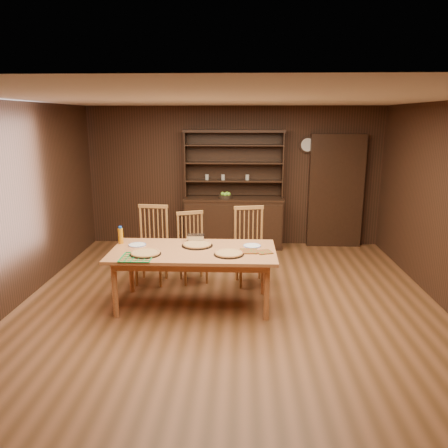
{
  "coord_description": "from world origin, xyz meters",
  "views": [
    {
      "loc": [
        0.15,
        -5.23,
        2.39
      ],
      "look_at": [
        -0.08,
        0.4,
        1.01
      ],
      "focal_mm": 35.0,
      "sensor_mm": 36.0,
      "label": 1
    }
  ],
  "objects_px": {
    "dining_table": "(193,255)",
    "chair_left": "(152,241)",
    "juice_bottle": "(121,235)",
    "china_hutch": "(234,216)",
    "chair_right": "(250,243)",
    "chair_center": "(192,244)"
  },
  "relations": [
    {
      "from": "chair_right",
      "to": "juice_bottle",
      "type": "xyz_separation_m",
      "value": [
        -1.73,
        -0.62,
        0.26
      ]
    },
    {
      "from": "chair_center",
      "to": "china_hutch",
      "type": "bearing_deg",
      "value": 51.04
    },
    {
      "from": "chair_left",
      "to": "chair_center",
      "type": "xyz_separation_m",
      "value": [
        0.58,
        0.05,
        -0.06
      ]
    },
    {
      "from": "dining_table",
      "to": "chair_center",
      "type": "distance_m",
      "value": 0.93
    },
    {
      "from": "china_hutch",
      "to": "chair_right",
      "type": "bearing_deg",
      "value": -81.41
    },
    {
      "from": "chair_left",
      "to": "dining_table",
      "type": "bearing_deg",
      "value": -45.53
    },
    {
      "from": "chair_left",
      "to": "chair_center",
      "type": "bearing_deg",
      "value": 10.04
    },
    {
      "from": "dining_table",
      "to": "chair_center",
      "type": "height_order",
      "value": "chair_center"
    },
    {
      "from": "dining_table",
      "to": "chair_left",
      "type": "height_order",
      "value": "chair_left"
    },
    {
      "from": "china_hutch",
      "to": "chair_left",
      "type": "distance_m",
      "value": 2.17
    },
    {
      "from": "chair_left",
      "to": "china_hutch",
      "type": "bearing_deg",
      "value": 62.68
    },
    {
      "from": "dining_table",
      "to": "chair_left",
      "type": "bearing_deg",
      "value": 129.27
    },
    {
      "from": "china_hutch",
      "to": "chair_right",
      "type": "distance_m",
      "value": 1.84
    },
    {
      "from": "dining_table",
      "to": "juice_bottle",
      "type": "distance_m",
      "value": 1.05
    },
    {
      "from": "dining_table",
      "to": "chair_center",
      "type": "xyz_separation_m",
      "value": [
        -0.12,
        0.91,
        -0.13
      ]
    },
    {
      "from": "chair_left",
      "to": "juice_bottle",
      "type": "distance_m",
      "value": 0.72
    },
    {
      "from": "dining_table",
      "to": "juice_bottle",
      "type": "relative_size",
      "value": 8.86
    },
    {
      "from": "china_hutch",
      "to": "chair_left",
      "type": "bearing_deg",
      "value": -122.52
    },
    {
      "from": "chair_left",
      "to": "chair_center",
      "type": "height_order",
      "value": "chair_left"
    },
    {
      "from": "china_hutch",
      "to": "juice_bottle",
      "type": "relative_size",
      "value": 9.22
    },
    {
      "from": "chair_center",
      "to": "juice_bottle",
      "type": "height_order",
      "value": "chair_center"
    },
    {
      "from": "chair_right",
      "to": "juice_bottle",
      "type": "bearing_deg",
      "value": -171.01
    }
  ]
}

